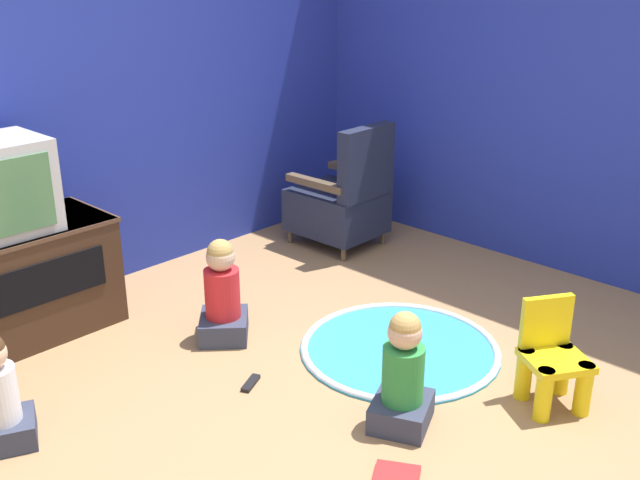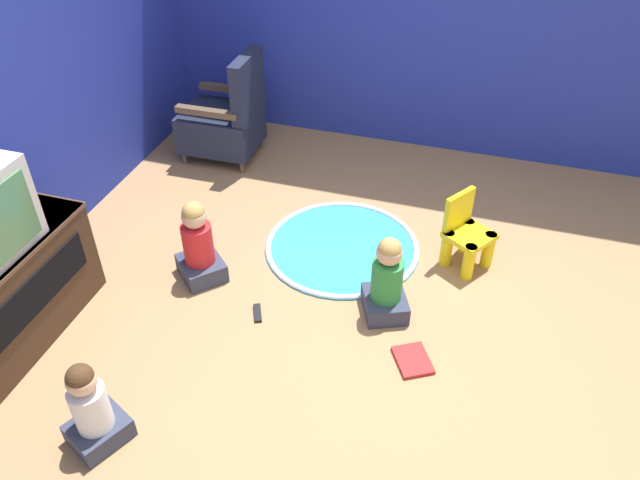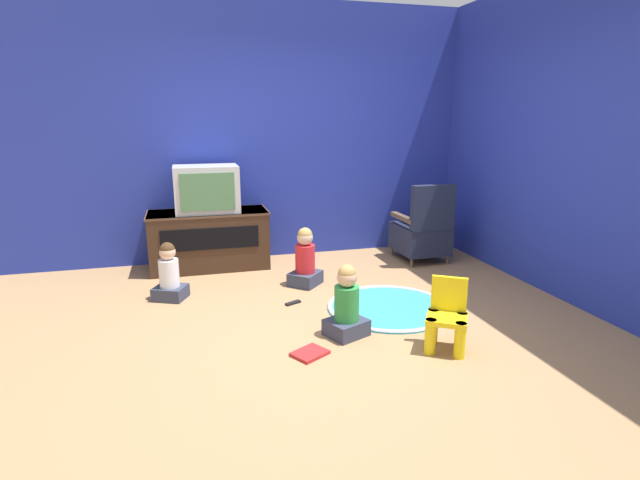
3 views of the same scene
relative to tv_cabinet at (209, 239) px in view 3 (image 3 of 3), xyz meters
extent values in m
plane|color=#9E754C|center=(0.77, -1.80, -0.33)|extent=(30.00, 30.00, 0.00)
cube|color=#23339E|center=(0.46, 0.35, 1.11)|extent=(5.38, 0.12, 2.87)
cube|color=#23339E|center=(3.09, -2.19, 1.11)|extent=(0.12, 5.21, 2.87)
cube|color=#382316|center=(0.00, 0.00, -0.01)|extent=(1.25, 0.54, 0.63)
cube|color=#503626|center=(0.00, 0.00, 0.29)|extent=(1.28, 0.55, 0.02)
cube|color=black|center=(0.00, -0.27, 0.06)|extent=(1.00, 0.01, 0.23)
cube|color=#B7B7BC|center=(0.00, -0.02, 0.55)|extent=(0.67, 0.44, 0.49)
cube|color=#47754C|center=(0.00, -0.25, 0.55)|extent=(0.55, 0.02, 0.39)
cylinder|color=brown|center=(2.58, -0.06, -0.28)|extent=(0.04, 0.04, 0.10)
cylinder|color=brown|center=(2.14, -0.07, -0.28)|extent=(0.04, 0.04, 0.10)
cylinder|color=brown|center=(2.59, -0.58, -0.28)|extent=(0.04, 0.04, 0.10)
cylinder|color=brown|center=(2.15, -0.59, -0.28)|extent=(0.04, 0.04, 0.10)
cube|color=#1E2338|center=(2.37, -0.33, -0.07)|extent=(0.53, 0.62, 0.31)
cube|color=#1E2338|center=(2.37, -0.59, 0.33)|extent=(0.50, 0.11, 0.50)
cube|color=brown|center=(2.59, -0.32, 0.18)|extent=(0.08, 0.52, 0.05)
cube|color=brown|center=(2.14, -0.33, 0.18)|extent=(0.08, 0.52, 0.05)
cylinder|color=yellow|center=(1.37, -2.51, -0.20)|extent=(0.08, 0.08, 0.26)
cylinder|color=yellow|center=(1.54, -2.62, -0.20)|extent=(0.08, 0.08, 0.26)
cylinder|color=yellow|center=(1.47, -2.35, -0.20)|extent=(0.08, 0.08, 0.26)
cylinder|color=yellow|center=(1.64, -2.46, -0.20)|extent=(0.08, 0.08, 0.26)
cube|color=yellow|center=(1.51, -2.49, -0.09)|extent=(0.38, 0.38, 0.04)
cube|color=yellow|center=(1.57, -2.39, 0.06)|extent=(0.23, 0.17, 0.26)
cylinder|color=teal|center=(1.43, -1.65, -0.32)|extent=(1.08, 1.08, 0.01)
torus|color=silver|center=(1.43, -1.65, -0.32)|extent=(1.07, 1.07, 0.04)
cube|color=#33384C|center=(0.90, -2.06, -0.26)|extent=(0.36, 0.35, 0.13)
cylinder|color=#2D8C3F|center=(0.90, -2.06, -0.07)|extent=(0.19, 0.19, 0.27)
sphere|color=#D8AD8C|center=(0.90, -2.06, 0.14)|extent=(0.15, 0.15, 0.15)
sphere|color=tan|center=(0.90, -2.06, 0.17)|extent=(0.14, 0.14, 0.14)
cube|color=#33384C|center=(-0.41, -0.90, -0.27)|extent=(0.35, 0.33, 0.12)
cylinder|color=silver|center=(-0.41, -0.90, -0.08)|extent=(0.18, 0.18, 0.26)
sphere|color=#D8AD8C|center=(-0.41, -0.90, 0.12)|extent=(0.14, 0.14, 0.14)
sphere|color=#472D19|center=(-0.41, -0.90, 0.14)|extent=(0.13, 0.13, 0.13)
cube|color=#33384C|center=(0.87, -0.84, -0.26)|extent=(0.39, 0.39, 0.13)
cylinder|color=red|center=(0.87, -0.84, -0.06)|extent=(0.19, 0.19, 0.28)
sphere|color=#D8AD8C|center=(0.87, -0.84, 0.15)|extent=(0.16, 0.16, 0.16)
sphere|color=tan|center=(0.87, -0.84, 0.18)|extent=(0.14, 0.14, 0.14)
cube|color=#B22323|center=(0.55, -2.31, -0.31)|extent=(0.29, 0.28, 0.02)
cube|color=black|center=(0.64, -1.32, -0.32)|extent=(0.15, 0.10, 0.02)
camera|label=1|loc=(-1.44, -3.78, 1.68)|focal=42.00mm
camera|label=2|loc=(-1.87, -2.50, 2.40)|focal=35.00mm
camera|label=3|loc=(-0.23, -5.42, 1.32)|focal=28.00mm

